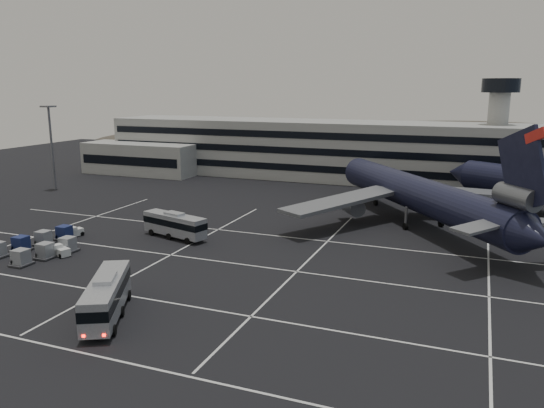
# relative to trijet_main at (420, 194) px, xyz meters

# --- Properties ---
(ground) EXTENTS (260.00, 260.00, 0.00)m
(ground) POSITION_rel_trijet_main_xyz_m (-23.43, -32.02, -5.25)
(ground) COLOR black
(ground) RESTS_ON ground
(lane_markings) EXTENTS (90.00, 55.62, 0.01)m
(lane_markings) POSITION_rel_trijet_main_xyz_m (-22.48, -31.29, -5.24)
(lane_markings) COLOR silver
(lane_markings) RESTS_ON ground
(terminal) EXTENTS (125.00, 26.00, 24.00)m
(terminal) POSITION_rel_trijet_main_xyz_m (-26.38, 39.13, 1.68)
(terminal) COLOR gray
(terminal) RESTS_ON ground
(hills) EXTENTS (352.00, 180.00, 44.00)m
(hills) POSITION_rel_trijet_main_xyz_m (-5.44, 137.98, -17.32)
(hills) COLOR #38332B
(hills) RESTS_ON ground
(lightpole_left) EXTENTS (2.40, 2.40, 18.28)m
(lightpole_left) POSITION_rel_trijet_main_xyz_m (-78.43, 2.98, 6.57)
(lightpole_left) COLOR slate
(lightpole_left) RESTS_ON ground
(trijet_main) EXTENTS (39.87, 49.44, 18.08)m
(trijet_main) POSITION_rel_trijet_main_xyz_m (0.00, 0.00, 0.00)
(trijet_main) COLOR black
(trijet_main) RESTS_ON ground
(bus_near) EXTENTS (8.02, 11.99, 4.26)m
(bus_near) POSITION_rel_trijet_main_xyz_m (-24.55, -47.28, -2.92)
(bus_near) COLOR gray
(bus_near) RESTS_ON ground
(bus_far) EXTENTS (11.42, 5.45, 3.93)m
(bus_far) POSITION_rel_trijet_main_xyz_m (-33.29, -20.57, -3.10)
(bus_far) COLOR gray
(bus_far) RESTS_ON ground
(tug_a) EXTENTS (2.17, 2.81, 1.60)m
(tug_a) POSITION_rel_trijet_main_xyz_m (-48.00, -25.55, -4.54)
(tug_a) COLOR silver
(tug_a) RESTS_ON ground
(tug_b) EXTENTS (2.86, 2.31, 1.61)m
(tug_b) POSITION_rel_trijet_main_xyz_m (-42.74, -33.73, -4.54)
(tug_b) COLOR silver
(tug_b) RESTS_ON ground
(uld_cluster) EXTENTS (9.70, 14.13, 2.10)m
(uld_cluster) POSITION_rel_trijet_main_xyz_m (-47.00, -33.63, -4.22)
(uld_cluster) COLOR #2D2D30
(uld_cluster) RESTS_ON ground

